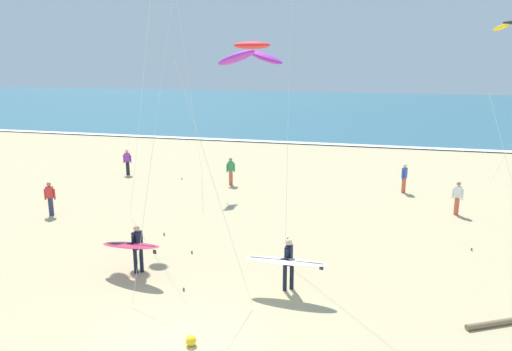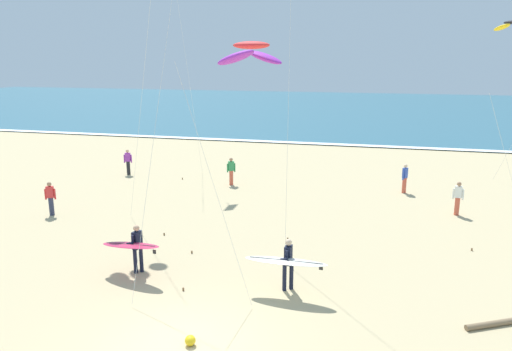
# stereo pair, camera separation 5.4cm
# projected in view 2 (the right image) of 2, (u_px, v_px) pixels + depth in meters

# --- Properties ---
(ground_plane) EXTENTS (160.00, 160.00, 0.00)m
(ground_plane) POSITION_uv_depth(u_px,v_px,m) (177.00, 347.00, 12.45)
(ground_plane) COLOR tan
(ocean_water) EXTENTS (160.00, 60.00, 0.08)m
(ocean_water) POSITION_uv_depth(u_px,v_px,m) (346.00, 108.00, 68.85)
(ocean_water) COLOR #2D6075
(ocean_water) RESTS_ON ground
(shoreline_foam) EXTENTS (160.00, 0.95, 0.01)m
(shoreline_foam) POSITION_uv_depth(u_px,v_px,m) (321.00, 144.00, 40.87)
(shoreline_foam) COLOR white
(shoreline_foam) RESTS_ON ocean_water
(surfer_lead) EXTENTS (2.61, 0.97, 1.71)m
(surfer_lead) POSITION_uv_depth(u_px,v_px,m) (287.00, 261.00, 15.10)
(surfer_lead) COLOR black
(surfer_lead) RESTS_ON ground
(surfer_trailing) EXTENTS (2.33, 1.11, 1.71)m
(surfer_trailing) POSITION_uv_depth(u_px,v_px,m) (134.00, 245.00, 16.36)
(surfer_trailing) COLOR black
(surfer_trailing) RESTS_ON ground
(kite_arc_scarlet_near) EXTENTS (3.16, 2.41, 7.58)m
(kite_arc_scarlet_near) POSITION_uv_depth(u_px,v_px,m) (251.00, 54.00, 12.66)
(kite_arc_scarlet_near) COLOR purple
(kite_arc_scarlet_near) RESTS_ON ground
(kite_arc_charcoal_distant) EXTENTS (3.47, 3.82, 9.10)m
(kite_arc_charcoal_distant) POSITION_uv_depth(u_px,v_px,m) (511.00, 26.00, 26.98)
(kite_arc_charcoal_distant) COLOR yellow
(kite_arc_charcoal_distant) RESTS_ON ground
(bystander_purple_top) EXTENTS (0.48, 0.27, 1.59)m
(bystander_purple_top) POSITION_uv_depth(u_px,v_px,m) (128.00, 162.00, 30.39)
(bystander_purple_top) COLOR black
(bystander_purple_top) RESTS_ON ground
(bystander_white_top) EXTENTS (0.49, 0.26, 1.59)m
(bystander_white_top) POSITION_uv_depth(u_px,v_px,m) (458.00, 198.00, 22.63)
(bystander_white_top) COLOR #D8593F
(bystander_white_top) RESTS_ON ground
(bystander_red_top) EXTENTS (0.48, 0.28, 1.59)m
(bystander_red_top) POSITION_uv_depth(u_px,v_px,m) (51.00, 198.00, 22.61)
(bystander_red_top) COLOR #2D334C
(bystander_red_top) RESTS_ON ground
(bystander_green_top) EXTENTS (0.44, 0.32, 1.59)m
(bystander_green_top) POSITION_uv_depth(u_px,v_px,m) (231.00, 171.00, 27.93)
(bystander_green_top) COLOR #D8593F
(bystander_green_top) RESTS_ON ground
(bystander_blue_top) EXTENTS (0.31, 0.45, 1.59)m
(bystander_blue_top) POSITION_uv_depth(u_px,v_px,m) (405.00, 178.00, 26.31)
(bystander_blue_top) COLOR #D8593F
(bystander_blue_top) RESTS_ON ground
(beach_ball) EXTENTS (0.28, 0.28, 0.28)m
(beach_ball) POSITION_uv_depth(u_px,v_px,m) (190.00, 340.00, 12.50)
(beach_ball) COLOR yellow
(beach_ball) RESTS_ON ground
(driftwood_log) EXTENTS (1.41, 0.87, 0.17)m
(driftwood_log) POSITION_uv_depth(u_px,v_px,m) (490.00, 324.00, 13.36)
(driftwood_log) COLOR #846B4C
(driftwood_log) RESTS_ON ground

